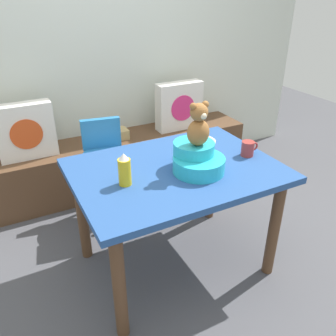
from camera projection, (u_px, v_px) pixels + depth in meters
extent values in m
plane|color=#4C4C51|center=(175.00, 262.00, 2.42)|extent=(8.00, 8.00, 0.00)
cube|color=silver|center=(94.00, 37.00, 2.95)|extent=(4.40, 0.10, 2.60)
cube|color=brown|center=(114.00, 163.00, 3.24)|extent=(2.60, 0.44, 0.46)
cube|color=white|center=(25.00, 131.00, 2.73)|extent=(0.44, 0.14, 0.44)
cylinder|color=#D84C1E|center=(27.00, 134.00, 2.67)|extent=(0.24, 0.01, 0.24)
cube|color=white|center=(179.00, 106.00, 3.29)|extent=(0.44, 0.14, 0.44)
cylinder|color=#E02D72|center=(183.00, 108.00, 3.23)|extent=(0.24, 0.01, 0.24)
cube|color=tan|center=(117.00, 134.00, 3.13)|extent=(0.20, 0.14, 0.09)
cube|color=#264C8C|center=(176.00, 171.00, 2.08)|extent=(1.20, 0.88, 0.04)
cylinder|color=brown|center=(119.00, 287.00, 1.77)|extent=(0.07, 0.07, 0.70)
cylinder|color=brown|center=(274.00, 229.00, 2.18)|extent=(0.07, 0.07, 0.70)
cylinder|color=brown|center=(82.00, 214.00, 2.32)|extent=(0.07, 0.07, 0.70)
cylinder|color=brown|center=(211.00, 179.00, 2.74)|extent=(0.07, 0.07, 0.70)
cylinder|color=#2672B2|center=(105.00, 160.00, 2.68)|extent=(0.34, 0.34, 0.10)
cube|color=#2672B2|center=(101.00, 133.00, 2.72)|extent=(0.30, 0.10, 0.24)
cube|color=white|center=(109.00, 162.00, 2.49)|extent=(0.33, 0.25, 0.02)
cylinder|color=silver|center=(97.00, 204.00, 2.64)|extent=(0.03, 0.03, 0.46)
cylinder|color=silver|center=(131.00, 195.00, 2.75)|extent=(0.03, 0.03, 0.46)
cylinder|color=silver|center=(86.00, 187.00, 2.86)|extent=(0.03, 0.03, 0.46)
cylinder|color=silver|center=(119.00, 179.00, 2.97)|extent=(0.03, 0.03, 0.46)
cylinder|color=#26B4CA|center=(199.00, 165.00, 2.01)|extent=(0.30, 0.30, 0.09)
cylinder|color=#26B4CA|center=(194.00, 148.00, 2.02)|extent=(0.24, 0.24, 0.07)
ellipsoid|color=#986332|center=(198.00, 133.00, 1.93)|extent=(0.13, 0.11, 0.15)
sphere|color=#986332|center=(199.00, 112.00, 1.88)|extent=(0.10, 0.10, 0.10)
sphere|color=beige|center=(203.00, 116.00, 1.85)|extent=(0.04, 0.04, 0.04)
sphere|color=#986332|center=(193.00, 106.00, 1.84)|extent=(0.04, 0.04, 0.04)
sphere|color=#986332|center=(205.00, 104.00, 1.87)|extent=(0.04, 0.04, 0.04)
cylinder|color=gold|center=(125.00, 172.00, 1.86)|extent=(0.07, 0.07, 0.15)
cone|color=white|center=(124.00, 156.00, 1.82)|extent=(0.06, 0.06, 0.03)
cylinder|color=#9E332D|center=(248.00, 149.00, 2.19)|extent=(0.08, 0.08, 0.09)
torus|color=#9E332D|center=(254.00, 146.00, 2.21)|extent=(0.06, 0.01, 0.06)
cylinder|color=white|center=(201.00, 141.00, 2.40)|extent=(0.20, 0.20, 0.01)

